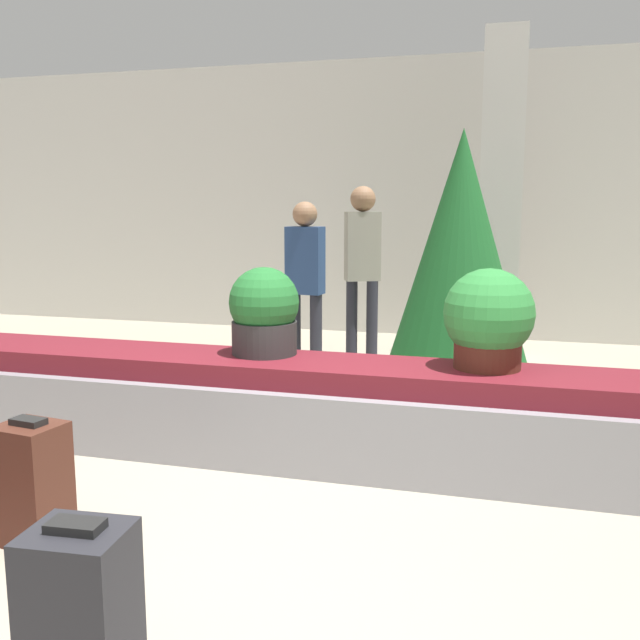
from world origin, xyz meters
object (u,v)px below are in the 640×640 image
object	(u,v)px
pillar	(501,198)
suitcase_1	(33,483)
potted_plant_0	(264,312)
decorated_tree	(460,256)
traveler_0	(362,259)
potted_plant_2	(489,320)
suitcase_0	(81,615)
traveler_1	(305,275)

from	to	relation	value
pillar	suitcase_1	xyz separation A→B (m)	(-1.91, -4.70, -1.32)
potted_plant_0	decorated_tree	world-z (taller)	decorated_tree
traveler_0	decorated_tree	distance (m)	1.45
potted_plant_2	decorated_tree	xyz separation A→B (m)	(-0.29, 1.48, 0.25)
potted_plant_0	traveler_0	bearing A→B (deg)	88.14
suitcase_1	potted_plant_2	world-z (taller)	potted_plant_2
potted_plant_0	decorated_tree	bearing A→B (deg)	53.53
pillar	suitcase_0	distance (m)	5.82
suitcase_1	traveler_0	world-z (taller)	traveler_0
suitcase_1	traveler_0	distance (m)	4.13
suitcase_0	potted_plant_0	bearing A→B (deg)	91.67
potted_plant_2	traveler_1	distance (m)	2.56
suitcase_0	potted_plant_2	xyz separation A→B (m)	(1.11, 2.36, 0.61)
traveler_1	decorated_tree	size ratio (longest dim) A/B	0.74
traveler_0	traveler_1	size ratio (longest dim) A/B	1.09
suitcase_0	traveler_0	size ratio (longest dim) A/B	0.35
suitcase_0	potted_plant_0	world-z (taller)	potted_plant_0
pillar	decorated_tree	distance (m)	1.80
potted_plant_0	traveler_1	bearing A→B (deg)	99.22
suitcase_1	decorated_tree	bearing A→B (deg)	68.54
pillar	potted_plant_2	world-z (taller)	pillar
pillar	traveler_0	distance (m)	1.53
decorated_tree	potted_plant_2	bearing A→B (deg)	-78.96
pillar	potted_plant_2	xyz separation A→B (m)	(0.05, -3.21, -0.71)
suitcase_0	traveler_0	xyz separation A→B (m)	(-0.18, 4.88, 0.74)
suitcase_0	decorated_tree	bearing A→B (deg)	73.42
potted_plant_2	potted_plant_0	bearing A→B (deg)	179.03
suitcase_1	decorated_tree	xyz separation A→B (m)	(1.66, 2.97, 0.86)
potted_plant_2	traveler_0	bearing A→B (deg)	117.02
suitcase_0	traveler_0	bearing A→B (deg)	87.55
potted_plant_0	decorated_tree	distance (m)	1.84
suitcase_0	traveler_1	bearing A→B (deg)	93.02
pillar	potted_plant_2	bearing A→B (deg)	-89.17
traveler_0	decorated_tree	world-z (taller)	decorated_tree
potted_plant_0	traveler_1	xyz separation A→B (m)	(-0.31, 1.91, 0.05)
suitcase_0	decorated_tree	xyz separation A→B (m)	(0.82, 3.84, 0.86)
suitcase_0	decorated_tree	distance (m)	4.02
traveler_0	decorated_tree	size ratio (longest dim) A/B	0.81
suitcase_0	pillar	bearing A→B (deg)	74.65
pillar	potted_plant_2	size ratio (longest dim) A/B	5.55
suitcase_0	potted_plant_0	distance (m)	2.47
traveler_0	suitcase_1	bearing A→B (deg)	-124.48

